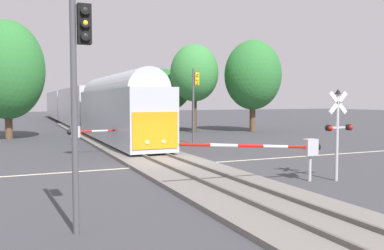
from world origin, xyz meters
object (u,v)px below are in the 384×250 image
(oak_far_right, at_px, (194,73))
(crossing_signal_mast, at_px, (338,125))
(traffic_signal_near_left, at_px, (79,74))
(crossing_gate_near, at_px, (295,148))
(traffic_signal_far_side, at_px, (195,94))
(elm_centre_background, at_px, (159,91))
(commuter_train, at_px, (79,106))
(crossing_gate_far, at_px, (85,133))
(maple_right_background, at_px, (253,75))
(oak_behind_train, at_px, (7,70))

(oak_far_right, bearing_deg, crossing_signal_mast, -100.71)
(crossing_signal_mast, xyz_separation_m, traffic_signal_near_left, (-11.01, -2.68, 1.72))
(crossing_signal_mast, xyz_separation_m, oak_far_right, (4.99, 26.41, 3.90))
(crossing_gate_near, xyz_separation_m, traffic_signal_far_side, (2.31, 15.49, 2.50))
(traffic_signal_near_left, relative_size, oak_far_right, 0.66)
(traffic_signal_far_side, xyz_separation_m, oak_far_right, (4.58, 10.50, 2.35))
(crossing_gate_near, height_order, crossing_signal_mast, crossing_signal_mast)
(traffic_signal_far_side, height_order, traffic_signal_near_left, traffic_signal_near_left)
(traffic_signal_near_left, bearing_deg, crossing_gate_near, 18.86)
(elm_centre_background, relative_size, oak_far_right, 0.78)
(crossing_signal_mast, height_order, oak_far_right, oak_far_right)
(traffic_signal_far_side, bearing_deg, elm_centre_background, 80.97)
(traffic_signal_near_left, xyz_separation_m, oak_far_right, (16.01, 29.10, 2.19))
(commuter_train, height_order, oak_far_right, oak_far_right)
(crossing_signal_mast, bearing_deg, elm_centre_background, 84.68)
(crossing_gate_far, relative_size, traffic_signal_far_side, 0.96)
(crossing_signal_mast, distance_m, traffic_signal_far_side, 16.00)
(commuter_train, distance_m, crossing_signal_mast, 40.52)
(crossing_gate_near, distance_m, crossing_signal_mast, 2.16)
(crossing_gate_far, relative_size, elm_centre_background, 0.78)
(traffic_signal_far_side, distance_m, oak_far_right, 11.69)
(traffic_signal_far_side, bearing_deg, commuter_train, 102.78)
(crossing_signal_mast, relative_size, maple_right_background, 0.39)
(oak_behind_train, bearing_deg, oak_far_right, 2.53)
(crossing_gate_near, relative_size, traffic_signal_far_side, 1.10)
(elm_centre_background, relative_size, oak_behind_train, 0.70)
(traffic_signal_near_left, height_order, oak_behind_train, oak_behind_train)
(oak_far_right, height_order, maple_right_background, maple_right_background)
(crossing_signal_mast, relative_size, oak_far_right, 0.42)
(crossing_gate_near, bearing_deg, oak_far_right, 75.15)
(commuter_train, distance_m, traffic_signal_far_side, 24.93)
(traffic_signal_far_side, relative_size, traffic_signal_near_left, 0.96)
(crossing_gate_near, bearing_deg, commuter_train, 94.60)
(crossing_gate_far, bearing_deg, oak_behind_train, 110.00)
(commuter_train, relative_size, traffic_signal_far_side, 11.27)
(commuter_train, xyz_separation_m, crossing_gate_far, (-3.40, -27.22, -1.34))
(crossing_gate_near, bearing_deg, maple_right_background, 61.69)
(crossing_gate_far, distance_m, elm_centre_background, 22.53)
(crossing_signal_mast, distance_m, oak_far_right, 27.16)
(crossing_gate_near, xyz_separation_m, oak_behind_train, (-11.19, 25.18, 4.62))
(crossing_signal_mast, xyz_separation_m, crossing_gate_far, (-8.49, 12.98, -1.00))
(oak_far_right, xyz_separation_m, maple_right_background, (6.27, -1.56, -0.14))
(elm_centre_background, distance_m, oak_far_right, 6.29)
(commuter_train, height_order, crossing_signal_mast, commuter_train)
(elm_centre_background, distance_m, oak_behind_train, 17.41)
(crossing_signal_mast, distance_m, traffic_signal_near_left, 11.47)
(commuter_train, relative_size, maple_right_background, 6.68)
(crossing_signal_mast, xyz_separation_m, oak_behind_train, (-13.09, 25.61, 3.67))
(crossing_signal_mast, bearing_deg, maple_right_background, 65.62)
(commuter_train, height_order, elm_centre_background, elm_centre_background)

